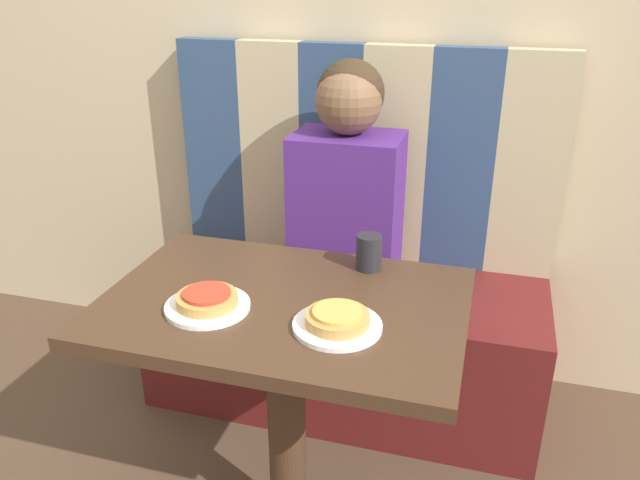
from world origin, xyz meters
name	(u,v)px	position (x,y,z in m)	size (l,w,h in m)	color
wall_back	(372,24)	(0.00, 0.96, 1.30)	(7.00, 0.05, 2.60)	#C6B28E
booth_seat	(344,339)	(0.00, 0.64, 0.24)	(1.37, 0.54, 0.48)	#5B1919
booth_backrest	(363,155)	(0.00, 0.88, 0.86)	(1.37, 0.07, 0.76)	navy
dining_table	(285,343)	(0.00, 0.00, 0.62)	(0.87, 0.60, 0.75)	#422B1C
person	(347,178)	(0.00, 0.64, 0.85)	(0.35, 0.25, 0.74)	#4C237A
plate_left	(208,306)	(-0.16, -0.09, 0.75)	(0.20, 0.20, 0.01)	white
plate_right	(337,326)	(0.16, -0.09, 0.75)	(0.20, 0.20, 0.01)	white
pizza_left	(207,298)	(-0.16, -0.09, 0.77)	(0.14, 0.14, 0.03)	#C68E47
pizza_right	(337,318)	(0.16, -0.09, 0.77)	(0.14, 0.14, 0.03)	#C68E47
drinking_cup	(369,252)	(0.16, 0.22, 0.79)	(0.07, 0.07, 0.10)	#232328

